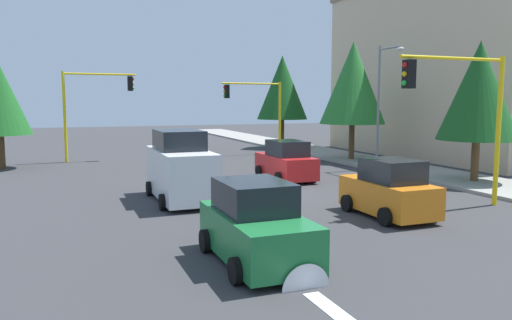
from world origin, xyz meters
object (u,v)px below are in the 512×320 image
Objects in this scene: car_red at (286,162)px; street_lamp_curbside at (383,93)px; traffic_signal_near_left at (461,101)px; tree_roadside_far at (282,88)px; car_green at (256,226)px; car_orange at (389,191)px; tree_roadside_mid at (353,83)px; traffic_signal_far_right at (93,98)px; delivery_van_white at (180,168)px; tree_roadside_near at (479,91)px; traffic_signal_far_left at (257,103)px.

street_lamp_curbside is at bearing 100.39° from car_red.
car_red is at bearing -160.49° from traffic_signal_near_left.
tree_roadside_far is 30.09m from car_green.
street_lamp_curbside reaches higher than car_orange.
tree_roadside_mid reaches higher than car_green.
traffic_signal_far_right is 23.26m from car_green.
traffic_signal_far_right is 22.00m from car_orange.
street_lamp_curbside is 12.24m from car_orange.
car_red is at bearing 118.35° from delivery_van_white.
tree_roadside_far is (-24.00, 3.82, 1.11)m from traffic_signal_near_left.
traffic_signal_near_left reaches higher than delivery_van_white.
delivery_van_white is at bearing -56.48° from tree_roadside_mid.
traffic_signal_near_left is 1.15× the size of delivery_van_white.
tree_roadside_mid is at bearing 2.86° from tree_roadside_far.
traffic_signal_far_right is at bearing -144.02° from car_red.
tree_roadside_mid reaches higher than tree_roadside_near.
car_green is 1.09× the size of car_orange.
traffic_signal_near_left is at bearing -9.05° from tree_roadside_far.
car_red is at bearing -79.61° from street_lamp_curbside.
tree_roadside_far is (-4.00, 15.22, 0.94)m from traffic_signal_far_right.
traffic_signal_near_left is 0.83× the size of tree_roadside_near.
car_red is at bearing -119.50° from tree_roadside_near.
traffic_signal_far_left reaches higher than delivery_van_white.
delivery_van_white is at bearing -34.31° from tree_roadside_far.
tree_roadside_far is at bearing 104.73° from traffic_signal_far_right.
tree_roadside_far is (-4.00, 3.86, 1.24)m from traffic_signal_far_left.
traffic_signal_far_right is 1.60× the size of car_orange.
traffic_signal_far_right reaches higher than traffic_signal_near_left.
car_red is at bearing -52.62° from tree_roadside_mid.
traffic_signal_far_right is 0.87× the size of tree_roadside_near.
traffic_signal_near_left is at bearing -17.16° from tree_roadside_mid.
delivery_van_white is at bearing -31.23° from traffic_signal_far_left.
traffic_signal_far_left is at bearing -144.01° from tree_roadside_mid.
street_lamp_curbside is at bearing 159.86° from traffic_signal_near_left.
tree_roadside_far is 1.89× the size of car_red.
tree_roadside_near is (-4.00, 4.82, 0.46)m from traffic_signal_near_left.
tree_roadside_far is (-10.00, -0.50, -0.05)m from tree_roadside_mid.
car_green is (16.92, -13.31, -4.18)m from tree_roadside_mid.
tree_roadside_near reaches higher than car_green.
tree_roadside_far reaches higher than car_green.
traffic_signal_near_left is 1.04× the size of traffic_signal_far_left.
traffic_signal_far_right is at bearing -90.00° from traffic_signal_far_left.
traffic_signal_far_left is 1.47× the size of car_orange.
street_lamp_curbside is 1.72× the size of car_red.
car_red is (-3.27, 6.06, -0.38)m from delivery_van_white.
tree_roadside_mid is 2.14× the size of car_orange.
tree_roadside_mid is 10.04m from tree_roadside_near.
traffic_signal_far_left reaches higher than car_orange.
traffic_signal_far_left is at bearing 158.66° from car_green.
traffic_signal_far_right is 0.76× the size of tree_roadside_far.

